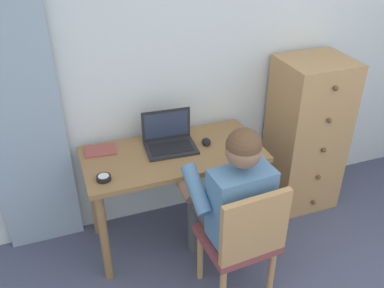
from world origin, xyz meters
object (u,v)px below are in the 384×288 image
Objects in this scene: laptop at (169,140)px; notebook_pad at (101,150)px; desk at (173,166)px; computer_mouse at (206,142)px; desk_clock at (104,178)px; dresser at (306,135)px; person_seated at (230,197)px; chair at (243,239)px.

laptop is 1.69× the size of notebook_pad.
computer_mouse is (0.25, 0.03, 0.13)m from desk.
desk_clock is (-0.74, -0.18, -0.00)m from computer_mouse.
dresser is 3.48× the size of laptop.
person_seated is 13.30× the size of desk_clock.
notebook_pad is at bearing 158.54° from desk.
laptop is 3.55× the size of computer_mouse.
desk is 0.53m from desk_clock.
desk is 0.98× the size of dresser.
chair is 0.91m from desk_clock.
laptop reaches higher than desk.
chair is 0.74m from computer_mouse.
dresser reaches higher than person_seated.
chair is (-0.90, -0.75, -0.12)m from dresser.
desk is at bearing 107.97° from chair.
notebook_pad is (-0.67, 0.85, 0.26)m from chair.
chair reaches higher than desk.
computer_mouse is at bearing 13.93° from desk_clock.
person_seated reaches higher than laptop.
chair reaches higher than desk_clock.
dresser reaches higher than desk_clock.
desk_clock is (-0.71, 0.51, 0.27)m from chair.
desk_clock is (-0.49, -0.24, -0.04)m from laptop.
laptop is 0.55m from desk_clock.
desk_clock is at bearing 154.97° from person_seated.
dresser is 1.18m from chair.
chair is at bearing -45.65° from notebook_pad.
notebook_pad is (-0.46, 0.18, 0.12)m from desk.
desk_clock is at bearing 144.34° from chair.
person_seated is at bearing -25.03° from desk_clock.
laptop is at bearing 89.75° from desk.
chair is 2.48× the size of laptop.
computer_mouse is at bearing 5.74° from desk.
dresser is (1.12, 0.08, -0.01)m from desk.
dresser is at bearing 31.86° from person_seated.
chair is 9.77× the size of desk_clock.
desk_clock is at bearing -153.90° from laptop.
chair is 4.19× the size of notebook_pad.
desk is at bearing -90.25° from laptop.
person_seated is at bearing -70.11° from laptop.
computer_mouse is at bearing -6.44° from notebook_pad.
desk_clock is (-0.70, 0.33, 0.09)m from person_seated.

